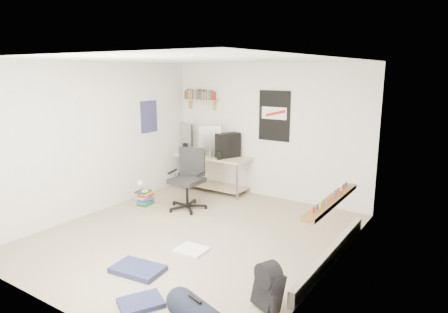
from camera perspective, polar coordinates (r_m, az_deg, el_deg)
The scene contains 26 objects.
floor at distance 6.00m, azimuth -4.25°, elevation -11.09°, with size 4.00×4.50×0.01m, color gray.
ceiling at distance 5.51m, azimuth -4.67°, elevation 13.65°, with size 4.00×4.50×0.01m, color white.
back_wall at distance 7.50m, azimuth 6.18°, elevation 3.60°, with size 4.00×0.01×2.50m, color silver.
left_wall at distance 7.01m, azimuth -17.52°, elevation 2.50°, with size 0.01×4.50×2.50m, color silver.
right_wall at distance 4.69m, azimuth 15.30°, elevation -1.95°, with size 0.01×4.50×2.50m, color silver.
desk at distance 7.99m, azimuth -1.45°, elevation -2.28°, with size 1.55×0.68×0.71m, color tan.
monitor_left at distance 8.27m, azimuth -5.33°, elevation 2.24°, with size 0.42×0.11×0.47m, color #929397.
monitor_right at distance 7.72m, azimuth -1.98°, elevation 1.65°, with size 0.44×0.11×0.48m, color #98989D.
pc_tower at distance 7.68m, azimuth 0.56°, elevation 1.59°, with size 0.22×0.46×0.48m, color black.
keyboard at distance 8.01m, azimuth -3.90°, elevation 0.33°, with size 0.37×0.13×0.02m, color black.
speaker_left at distance 8.26m, azimuth -5.48°, elevation 1.26°, with size 0.10×0.10×0.19m, color black.
speaker_right at distance 7.49m, azimuth -0.66°, elevation 0.08°, with size 0.08×0.08×0.16m, color black.
office_chair at distance 6.90m, azimuth -5.33°, elevation -3.59°, with size 0.69×0.69×1.06m, color black.
wall_shelf at distance 8.11m, azimuth -3.34°, elevation 8.06°, with size 0.80×0.22×0.24m, color tan.
poster_back_wall at distance 7.37m, azimuth 7.18°, elevation 5.78°, with size 0.62×0.03×0.92m, color black.
poster_left_wall at distance 7.77m, azimuth -10.68°, elevation 5.61°, with size 0.02×0.42×0.60m, color navy.
window at distance 4.95m, azimuth 15.92°, elevation 1.10°, with size 0.10×1.50×1.26m, color brown.
baseboard_heater at distance 5.37m, azimuth 15.11°, elevation -13.31°, with size 0.08×2.50×0.18m, color #B7B2A8.
backpack at distance 4.27m, azimuth 6.34°, elevation -18.32°, with size 0.28×0.23×0.38m, color black.
duffel_bag at distance 4.01m, azimuth -4.12°, elevation -21.44°, with size 0.28×0.28×0.55m, color black.
tshirt at distance 5.48m, azimuth -4.68°, elevation -13.15°, with size 0.40×0.34×0.04m, color white.
jeans_a at distance 5.07m, azimuth -12.21°, elevation -15.48°, with size 0.61×0.39×0.07m, color #23294F.
jeans_b at distance 4.45m, azimuth -11.80°, elevation -19.78°, with size 0.44×0.33×0.05m, color #22284F.
book_stack at distance 7.27m, azimuth -11.21°, elevation -5.77°, with size 0.48×0.39×0.33m, color olive.
desk_lamp at distance 7.17m, azimuth -11.29°, elevation -4.09°, with size 0.12×0.20×0.20m, color white.
subwoofer at distance 8.37m, azimuth -5.91°, elevation -3.26°, with size 0.22×0.22×0.25m, color black.
Camera 1 is at (3.39, -4.34, 2.36)m, focal length 32.00 mm.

